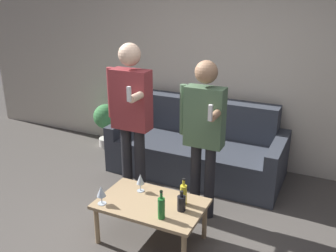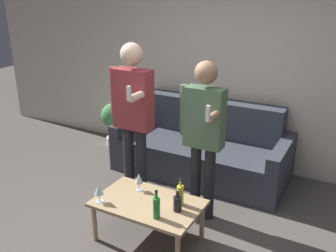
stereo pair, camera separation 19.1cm
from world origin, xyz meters
The scene contains 11 objects.
wall_back centered at (0.00, 2.27, 1.35)m, with size 8.00×0.06×2.70m.
couch centered at (-0.18, 1.78, 0.31)m, with size 2.09×0.92×0.88m.
coffee_table centered at (-0.05, 0.28, 0.35)m, with size 0.95×0.59×0.40m.
bottle_orange centered at (0.22, 0.38, 0.50)m, with size 0.06×0.06×0.25m.
bottle_green centered at (0.14, 0.10, 0.50)m, with size 0.06×0.06×0.26m.
bottle_dark centered at (0.24, 0.28, 0.47)m, with size 0.07×0.07×0.19m.
wine_glass_near centered at (-0.24, 0.42, 0.52)m, with size 0.07×0.07×0.18m.
wine_glass_far centered at (-0.44, 0.08, 0.52)m, with size 0.08×0.08×0.17m.
person_standing_left centered at (-0.58, 0.86, 1.01)m, with size 0.48×0.43×1.70m.
person_standing_right centered at (0.21, 0.87, 0.95)m, with size 0.44×0.40×1.59m.
potted_plant centered at (-1.68, 1.96, 0.40)m, with size 0.35×0.35×0.63m.
Camera 2 is at (1.49, -2.17, 2.18)m, focal length 40.00 mm.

